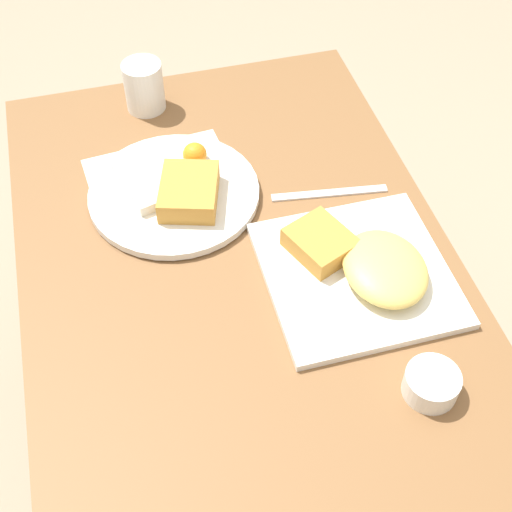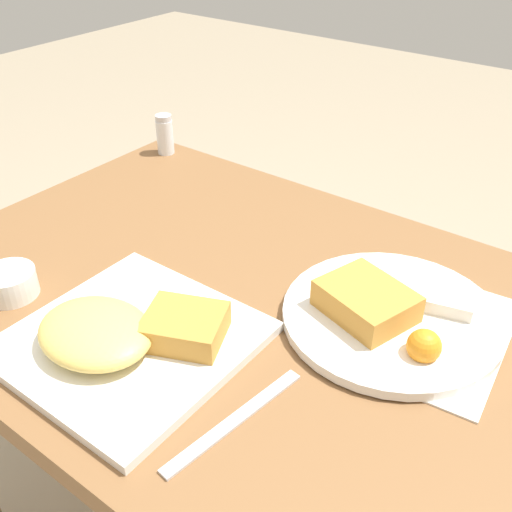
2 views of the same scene
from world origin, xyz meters
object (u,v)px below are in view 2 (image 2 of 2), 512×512
object	(u,v)px
plate_oval_far	(390,312)
plate_square_near	(125,336)
salt_shaker	(165,137)
sauce_ramekin	(10,283)
butter_knife	(235,420)

from	to	relation	value
plate_oval_far	plate_square_near	bearing A→B (deg)	-134.84
salt_shaker	plate_oval_far	bearing A→B (deg)	-19.82
plate_oval_far	sauce_ramekin	xyz separation A→B (m)	(-0.47, -0.27, 0.00)
plate_oval_far	salt_shaker	size ratio (longest dim) A/B	3.51
salt_shaker	butter_knife	size ratio (longest dim) A/B	0.41
sauce_ramekin	butter_knife	distance (m)	0.41
plate_oval_far	sauce_ramekin	size ratio (longest dim) A/B	3.83
plate_square_near	sauce_ramekin	size ratio (longest dim) A/B	3.68
salt_shaker	butter_knife	xyz separation A→B (m)	(0.59, -0.50, -0.04)
plate_square_near	salt_shaker	distance (m)	0.63
plate_square_near	butter_knife	xyz separation A→B (m)	(0.19, -0.01, -0.02)
butter_knife	salt_shaker	bearing A→B (deg)	57.64
sauce_ramekin	butter_knife	size ratio (longest dim) A/B	0.38
butter_knife	plate_square_near	bearing A→B (deg)	94.51
butter_knife	plate_oval_far	bearing A→B (deg)	-5.06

